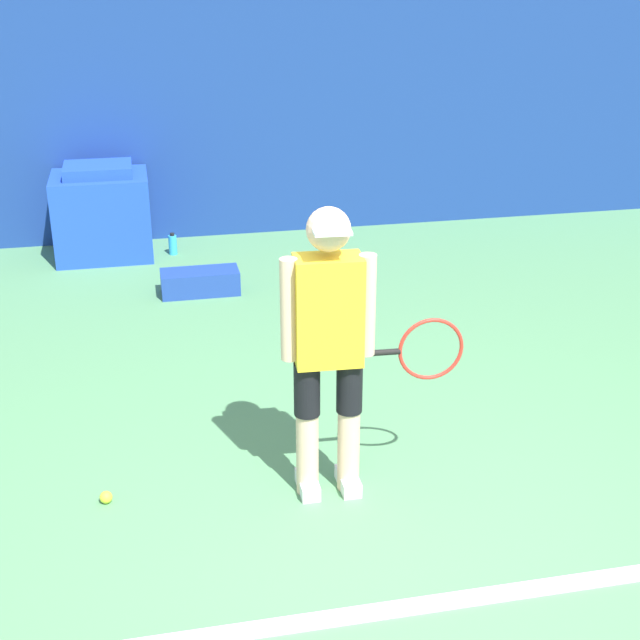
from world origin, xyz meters
TOP-DOWN VIEW (x-y plane):
  - ground_plane at (0.00, 0.00)m, footprint 24.00×24.00m
  - back_wall at (0.00, 5.49)m, footprint 24.00×0.10m
  - court_baseline at (0.00, -0.25)m, footprint 21.60×0.10m
  - tennis_player at (-0.10, 0.74)m, footprint 0.96×0.29m
  - tennis_ball at (-1.29, 0.86)m, footprint 0.07×0.07m
  - covered_chair at (-1.34, 5.03)m, footprint 0.88×0.72m
  - equipment_bag at (-0.54, 3.84)m, footprint 0.65×0.29m
  - water_bottle at (-0.71, 4.92)m, footprint 0.08×0.08m

SIDE VIEW (x-z plane):
  - ground_plane at x=0.00m, z-range 0.00..0.00m
  - court_baseline at x=0.00m, z-range 0.00..0.01m
  - tennis_ball at x=-1.29m, z-range 0.00..0.07m
  - water_bottle at x=-0.71m, z-range -0.01..0.20m
  - equipment_bag at x=-0.54m, z-range 0.00..0.20m
  - covered_chair at x=-1.34m, z-range -0.02..0.85m
  - tennis_player at x=-0.10m, z-range 0.08..1.67m
  - back_wall at x=0.00m, z-range 0.00..3.04m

